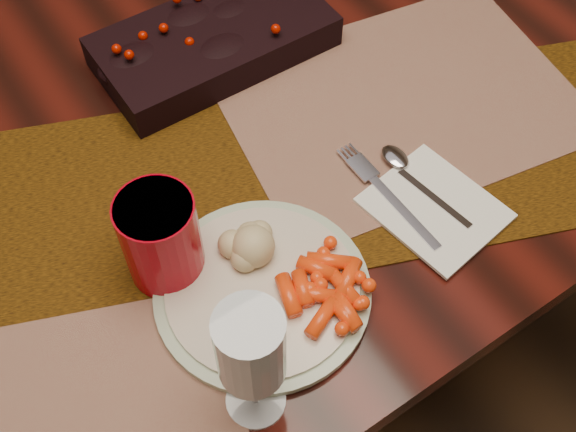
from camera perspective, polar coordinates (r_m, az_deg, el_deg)
floor at (r=1.66m, az=-5.17°, el=-9.69°), size 5.00×5.00×0.00m
dining_table at (r=1.33m, az=-6.37°, el=-2.95°), size 1.80×1.00×0.75m
table_runner at (r=0.95m, az=-3.17°, el=2.64°), size 1.55×0.87×0.00m
centerpiece at (r=1.09m, az=-5.90°, el=13.88°), size 0.34×0.18×0.07m
placemat_main at (r=1.05m, az=8.97°, el=8.87°), size 0.53×0.43×0.00m
dinner_plate at (r=0.85m, az=-2.04°, el=-5.88°), size 0.29×0.29×0.01m
baby_carrots at (r=0.83m, az=3.02°, el=-6.07°), size 0.12×0.11×0.02m
mashed_potatoes at (r=0.85m, az=-3.17°, el=-1.91°), size 0.10×0.09×0.05m
turkey_shreds at (r=0.81m, az=-2.06°, el=-9.39°), size 0.08×0.07×0.02m
napkin at (r=0.93m, az=11.50°, el=0.62°), size 0.16×0.18×0.01m
fork at (r=0.93m, az=8.30°, el=1.25°), size 0.03×0.17×0.00m
spoon at (r=0.95m, az=10.50°, el=2.42°), size 0.05×0.15×0.00m
red_cup at (r=0.83m, az=-10.00°, el=-1.77°), size 0.10×0.10×0.12m
wine_glass at (r=0.72m, az=-2.83°, el=-11.79°), size 0.08×0.08×0.19m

